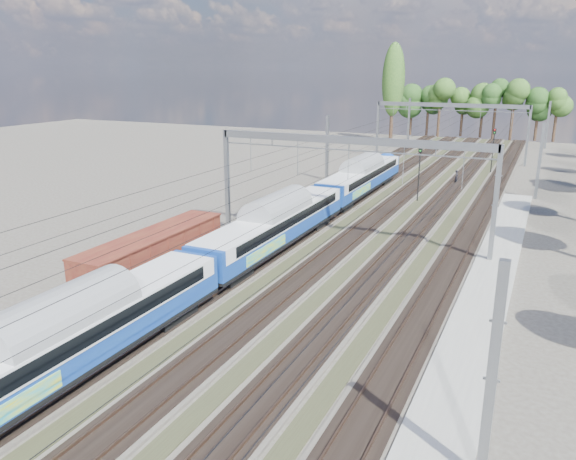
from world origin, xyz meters
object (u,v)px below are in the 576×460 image
at_px(signal_near, 419,166).
at_px(signal_far, 493,145).
at_px(freight_boxcar, 154,254).
at_px(worker, 457,177).
at_px(emu_train, 274,220).

relative_size(signal_near, signal_far, 0.99).
xyz_separation_m(freight_boxcar, signal_far, (16.49, 53.78, 1.86)).
relative_size(freight_boxcar, signal_far, 2.12).
bearing_deg(worker, signal_far, -17.28).
distance_m(worker, signal_far, 10.81).
height_order(worker, signal_far, signal_far).
bearing_deg(freight_boxcar, signal_far, 72.95).
xyz_separation_m(signal_near, signal_far, (5.53, 21.62, 0.03)).
height_order(emu_train, signal_far, signal_far).
bearing_deg(signal_far, freight_boxcar, -94.26).
bearing_deg(emu_train, signal_near, 74.14).
relative_size(emu_train, worker, 37.66).
bearing_deg(freight_boxcar, emu_train, 64.45).
bearing_deg(signal_near, worker, 87.59).
distance_m(freight_boxcar, signal_far, 56.28).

